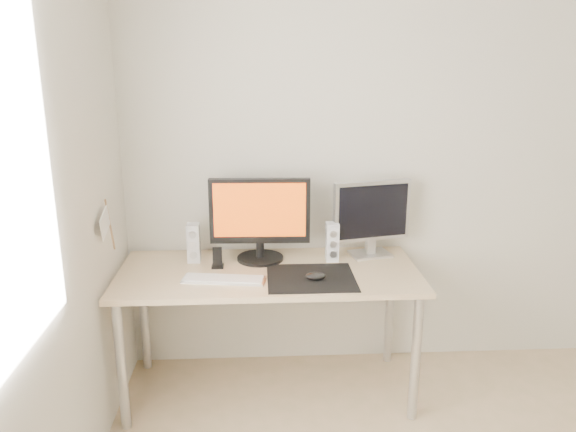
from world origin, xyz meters
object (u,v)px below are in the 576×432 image
phone_dock (218,261)px  keyboard (224,279)px  desk (269,284)px  speaker_left (194,243)px  mouse (316,276)px  speaker_right (332,242)px  main_monitor (260,216)px  second_monitor (372,215)px

phone_dock → keyboard: bearing=-77.1°
desk → speaker_left: (-0.41, 0.16, 0.19)m
speaker_left → mouse: bearing=-25.7°
mouse → speaker_left: 0.72m
mouse → keyboard: size_ratio=0.24×
desk → speaker_right: size_ratio=7.40×
main_monitor → keyboard: 0.42m
mouse → main_monitor: main_monitor is taller
second_monitor → mouse: bearing=-134.6°
desk → mouse: bearing=-32.6°
speaker_left → speaker_right: 0.77m
second_monitor → keyboard: size_ratio=1.03×
mouse → speaker_left: speaker_left is taller
second_monitor → speaker_right: size_ratio=2.07×
speaker_right → second_monitor: bearing=16.8°
main_monitor → phone_dock: bearing=-155.8°
main_monitor → speaker_right: (0.40, -0.03, -0.15)m
main_monitor → phone_dock: size_ratio=4.80×
main_monitor → keyboard: size_ratio=1.27×
mouse → desk: (-0.24, 0.15, -0.10)m
phone_dock → main_monitor: bearing=24.2°
second_monitor → speaker_left: 1.01m
keyboard → phone_dock: (-0.04, 0.19, 0.03)m
keyboard → phone_dock: phone_dock is taller
second_monitor → speaker_right: second_monitor is taller
speaker_left → phone_dock: 0.19m
main_monitor → phone_dock: main_monitor is taller
mouse → speaker_right: bearing=67.1°
second_monitor → phone_dock: size_ratio=3.90×
second_monitor → speaker_left: second_monitor is taller
second_monitor → speaker_left: bearing=-177.5°
desk → speaker_right: speaker_right is taller
main_monitor → speaker_right: size_ratio=2.55×
speaker_left → speaker_right: same height
keyboard → speaker_right: bearing=24.2°
desk → keyboard: bearing=-150.6°
mouse → main_monitor: bearing=131.9°
speaker_right → mouse: bearing=-112.9°
main_monitor → speaker_right: bearing=-3.6°
mouse → keyboard: bearing=177.4°
second_monitor → desk: bearing=-160.8°
keyboard → phone_dock: 0.19m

